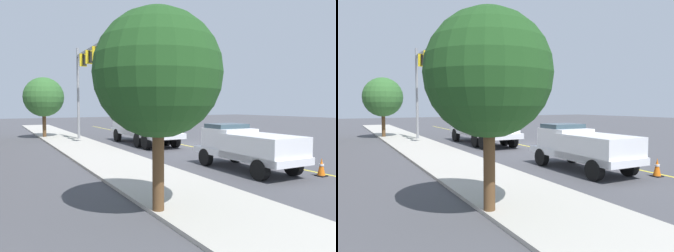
{
  "view_description": "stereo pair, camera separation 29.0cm",
  "coord_description": "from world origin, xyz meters",
  "views": [
    {
      "loc": [
        -20.38,
        13.32,
        2.97
      ],
      "look_at": [
        0.92,
        0.82,
        1.4
      ],
      "focal_mm": 34.95,
      "sensor_mm": 36.0,
      "label": 1
    },
    {
      "loc": [
        -20.52,
        13.07,
        2.97
      ],
      "look_at": [
        0.92,
        0.82,
        1.4
      ],
      "focal_mm": 34.95,
      "sensor_mm": 36.0,
      "label": 2
    }
  ],
  "objects": [
    {
      "name": "ground",
      "position": [
        0.0,
        0.0,
        0.0
      ],
      "size": [
        120.0,
        120.0,
        0.0
      ],
      "primitive_type": "plane",
      "color": "#47474C"
    },
    {
      "name": "sidewalk_far_side",
      "position": [
        0.25,
        7.06,
        0.06
      ],
      "size": [
        60.09,
        5.75,
        0.12
      ],
      "primitive_type": "cube",
      "rotation": [
        0.0,
        0.0,
        -0.04
      ],
      "color": "#B2ADA3",
      "rests_on": "ground"
    },
    {
      "name": "utility_bucket_truck",
      "position": [
        2.09,
        2.32,
        1.62
      ],
      "size": [
        8.28,
        2.83,
        7.25
      ],
      "color": "white",
      "rests_on": "ground"
    },
    {
      "name": "traffic_cone_mid_front",
      "position": [
        6.09,
        0.37,
        0.41
      ],
      "size": [
        0.4,
        0.4,
        0.82
      ],
      "color": "black",
      "rests_on": "ground"
    },
    {
      "name": "street_tree_right",
      "position": [
        10.71,
        8.05,
        3.7
      ],
      "size": [
        3.54,
        3.54,
        5.49
      ],
      "color": "brown",
      "rests_on": "ground"
    },
    {
      "name": "traffic_cone_leading",
      "position": [
        -11.96,
        0.93,
        0.38
      ],
      "size": [
        0.4,
        0.4,
        0.77
      ],
      "color": "black",
      "rests_on": "ground"
    },
    {
      "name": "passing_minivan",
      "position": [
        10.36,
        -2.65,
        0.97
      ],
      "size": [
        4.86,
        2.09,
        1.69
      ],
      "color": "tan",
      "rests_on": "ground"
    },
    {
      "name": "service_pickup_truck",
      "position": [
        -9.47,
        2.76,
        1.12
      ],
      "size": [
        5.67,
        2.35,
        2.06
      ],
      "color": "white",
      "rests_on": "ground"
    },
    {
      "name": "traffic_signal_mast",
      "position": [
        5.45,
        5.85,
        5.55
      ],
      "size": [
        6.55,
        0.7,
        7.79
      ],
      "color": "gray",
      "rests_on": "ground"
    },
    {
      "name": "street_tree_left",
      "position": [
        -12.73,
        9.14,
        3.8
      ],
      "size": [
        3.45,
        3.45,
        5.54
      ],
      "color": "brown",
      "rests_on": "ground"
    },
    {
      "name": "lane_centre_stripe",
      "position": [
        0.0,
        0.0,
        0.0
      ],
      "size": [
        49.97,
        1.95,
        0.01
      ],
      "primitive_type": "cube",
      "rotation": [
        0.0,
        0.0,
        -0.04
      ],
      "color": "yellow",
      "rests_on": "ground"
    }
  ]
}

